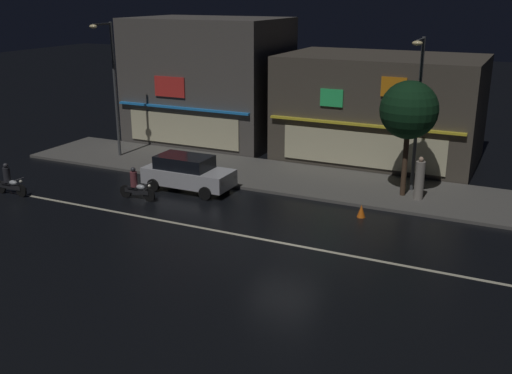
% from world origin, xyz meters
% --- Properties ---
extents(ground_plane, '(140.00, 140.00, 0.00)m').
position_xyz_m(ground_plane, '(0.00, 0.00, 0.00)').
color(ground_plane, black).
extents(lane_divider_stripe, '(34.23, 0.16, 0.01)m').
position_xyz_m(lane_divider_stripe, '(0.00, 0.00, 0.01)').
color(lane_divider_stripe, beige).
rests_on(lane_divider_stripe, ground).
extents(sidewalk_far, '(36.03, 5.03, 0.14)m').
position_xyz_m(sidewalk_far, '(0.00, 7.62, 0.07)').
color(sidewalk_far, '#5B5954').
rests_on(sidewalk_far, ground).
extents(storefront_left_block, '(10.70, 6.86, 5.78)m').
position_xyz_m(storefront_left_block, '(0.00, 13.49, 2.89)').
color(storefront_left_block, '#4C443A').
rests_on(storefront_left_block, ground).
extents(storefront_center_block, '(9.23, 6.54, 7.57)m').
position_xyz_m(storefront_center_block, '(-10.81, 13.33, 3.78)').
color(storefront_center_block, '#56514C').
rests_on(storefront_center_block, ground).
extents(streetlamp_west, '(0.44, 1.64, 7.38)m').
position_xyz_m(streetlamp_west, '(-13.32, 7.11, 4.47)').
color(streetlamp_west, '#47494C').
rests_on(streetlamp_west, sidewalk_far).
extents(streetlamp_mid, '(0.44, 1.64, 7.03)m').
position_xyz_m(streetlamp_mid, '(3.04, 7.93, 4.30)').
color(streetlamp_mid, '#47494C').
rests_on(streetlamp_mid, sidewalk_far).
extents(pedestrian_on_sidewalk, '(0.42, 0.42, 1.96)m').
position_xyz_m(pedestrian_on_sidewalk, '(3.58, 6.97, 1.04)').
color(pedestrian_on_sidewalk, gray).
rests_on(pedestrian_on_sidewalk, sidewalk_far).
extents(street_tree, '(2.58, 2.58, 5.24)m').
position_xyz_m(street_tree, '(2.83, 7.20, 4.07)').
color(street_tree, '#473323').
rests_on(street_tree, sidewalk_far).
extents(parked_car_near_kerb, '(4.30, 1.98, 1.67)m').
position_xyz_m(parked_car_near_kerb, '(-6.68, 3.95, 0.87)').
color(parked_car_near_kerb, silver).
rests_on(parked_car_near_kerb, ground).
extents(motorcycle_lead, '(1.90, 0.60, 1.52)m').
position_xyz_m(motorcycle_lead, '(-8.07, 1.76, 0.63)').
color(motorcycle_lead, black).
rests_on(motorcycle_lead, ground).
extents(motorcycle_following, '(1.90, 0.60, 1.52)m').
position_xyz_m(motorcycle_following, '(-13.80, -0.25, 0.63)').
color(motorcycle_following, black).
rests_on(motorcycle_following, ground).
extents(traffic_cone, '(0.36, 0.36, 0.55)m').
position_xyz_m(traffic_cone, '(1.82, 3.97, 0.28)').
color(traffic_cone, orange).
rests_on(traffic_cone, ground).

